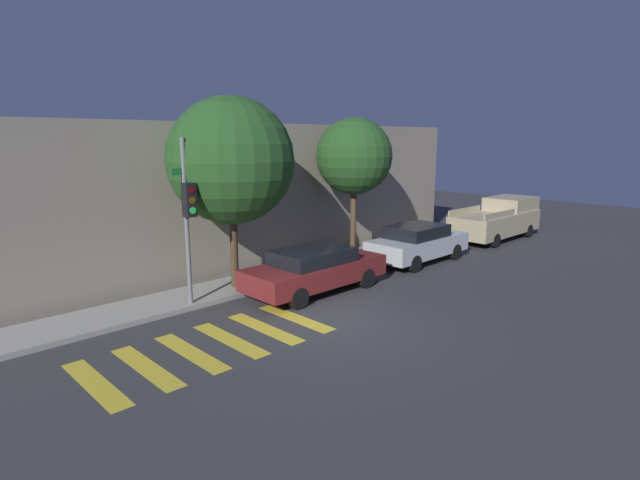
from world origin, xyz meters
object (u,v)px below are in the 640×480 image
object	(u,v)px
tree_midblock	(354,157)
tree_near_corner	(231,161)
sedan_near_corner	(315,269)
sedan_middle	(418,243)
pickup_truck	(498,219)
traffic_light_pole	(203,191)

from	to	relation	value
tree_midblock	tree_near_corner	bearing A→B (deg)	180.00
sedan_near_corner	sedan_middle	xyz separation A→B (m)	(5.40, 0.00, 0.03)
tree_near_corner	tree_midblock	size ratio (longest dim) A/B	1.09
sedan_near_corner	tree_near_corner	size ratio (longest dim) A/B	0.79
sedan_middle	pickup_truck	size ratio (longest dim) A/B	0.81
traffic_light_pole	tree_near_corner	distance (m)	1.58
tree_near_corner	tree_midblock	xyz separation A→B (m)	(5.42, 0.00, -0.01)
pickup_truck	tree_midblock	world-z (taller)	tree_midblock
sedan_near_corner	sedan_middle	distance (m)	5.40
traffic_light_pole	tree_near_corner	xyz separation A→B (m)	(1.28, 0.52, 0.76)
traffic_light_pole	sedan_near_corner	world-z (taller)	traffic_light_pole
traffic_light_pole	tree_near_corner	size ratio (longest dim) A/B	0.80
tree_near_corner	tree_midblock	world-z (taller)	tree_near_corner
tree_near_corner	tree_midblock	distance (m)	5.42
sedan_middle	pickup_truck	xyz separation A→B (m)	(6.47, -0.00, 0.18)
traffic_light_pole	sedan_near_corner	distance (m)	4.10
traffic_light_pole	sedan_near_corner	xyz separation A→B (m)	(2.98, -1.27, -2.50)
traffic_light_pole	pickup_truck	bearing A→B (deg)	-4.88
sedan_middle	tree_midblock	xyz separation A→B (m)	(-1.67, 1.79, 3.22)
sedan_near_corner	pickup_truck	world-z (taller)	pickup_truck
sedan_near_corner	tree_midblock	bearing A→B (deg)	25.68
pickup_truck	sedan_middle	bearing A→B (deg)	180.00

